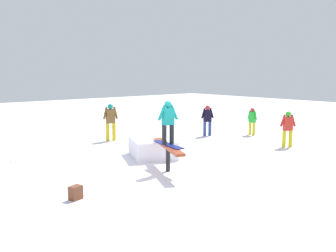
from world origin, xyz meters
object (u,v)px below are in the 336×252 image
Objects in this scene: bystander_red at (288,127)px; backpack_on_snow at (76,193)px; bystander_black at (207,119)px; loose_snowboard_white at (26,158)px; rail_feature at (168,149)px; main_rider_on_rail at (168,123)px; bystander_brown at (111,120)px; bystander_green at (252,120)px.

backpack_on_snow is (0.22, -9.61, -0.66)m from bystander_red.
bystander_black is 1.19× the size of loose_snowboard_white.
loose_snowboard_white is at bearing -113.79° from backpack_on_snow.
bystander_red is (0.31, 6.20, 0.12)m from rail_feature.
bystander_black is at bearing 135.03° from main_rider_on_rail.
rail_feature reaches higher than loose_snowboard_white.
bystander_brown is 7.65m from bystander_red.
bystander_black is at bearing 148.01° from rail_feature.
bystander_black is 8.51m from loose_snowboard_white.
backpack_on_snow is at bearing -110.67° from bystander_brown.
rail_feature is 1.52× the size of bystander_brown.
bystander_brown is at bearing -144.68° from backpack_on_snow.
rail_feature is at bearing -86.79° from bystander_brown.
bystander_green is 0.80× the size of bystander_brown.
bystander_green reaches higher than backpack_on_snow.
rail_feature is at bearing 96.80° from loose_snowboard_white.
main_rider_on_rail reaches higher than bystander_red.
bystander_red is 10.26m from loose_snowboard_white.
bystander_brown is 4.43m from loose_snowboard_white.
bystander_green reaches higher than loose_snowboard_white.
main_rider_on_rail reaches higher than loose_snowboard_white.
loose_snowboard_white is (-4.60, -2.77, -1.50)m from main_rider_on_rail.
bystander_brown reaches higher than bystander_green.
bystander_red is at bearing -59.48° from bystander_black.
bystander_green is 3.94× the size of backpack_on_snow.
bystander_brown is at bearing 177.62° from main_rider_on_rail.
loose_snowboard_white is (-2.13, -10.29, -0.74)m from bystander_green.
main_rider_on_rail is 6.25m from bystander_red.
rail_feature is 6.21m from bystander_red.
bystander_green is at bearing 119.96° from main_rider_on_rail.
main_rider_on_rail reaches higher than bystander_green.
rail_feature is at bearing 0.00° from main_rider_on_rail.
rail_feature reaches higher than backpack_on_snow.
rail_feature is 6.76m from bystander_black.
backpack_on_snow is (0.53, -3.41, -1.34)m from main_rider_on_rail.
main_rider_on_rail is 1.24× the size of loose_snowboard_white.
loose_snowboard_white is 3.69× the size of backpack_on_snow.
bystander_red is at bearing -20.44° from bystander_green.
backpack_on_snow is at bearing 58.61° from loose_snowboard_white.
loose_snowboard_white is at bearing -163.28° from bystander_black.
bystander_black is 2.24m from bystander_green.
rail_feature is 3.50m from backpack_on_snow.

